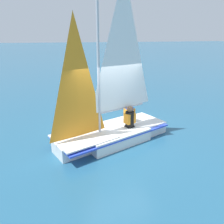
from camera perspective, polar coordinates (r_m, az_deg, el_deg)
name	(u,v)px	position (r m, az deg, el deg)	size (l,w,h in m)	color
ground_plane	(112,140)	(7.53, 0.00, -7.29)	(260.00, 260.00, 0.00)	#235675
sailboat_main	(112,120)	(7.24, 0.02, -2.13)	(2.58, 4.17, 5.29)	white
sailor_helm	(130,121)	(7.47, 4.62, -2.38)	(0.37, 0.40, 1.16)	black
sailor_crew	(129,116)	(7.93, 4.54, -1.01)	(0.37, 0.40, 1.16)	black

